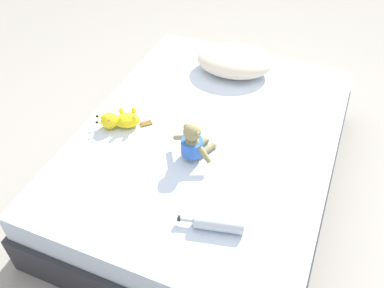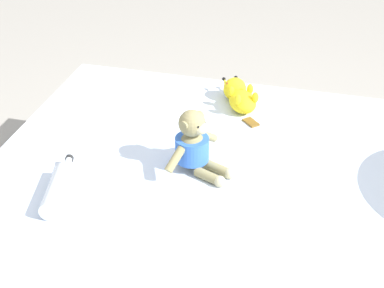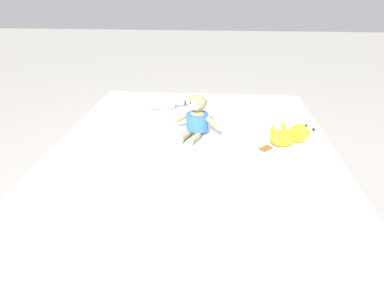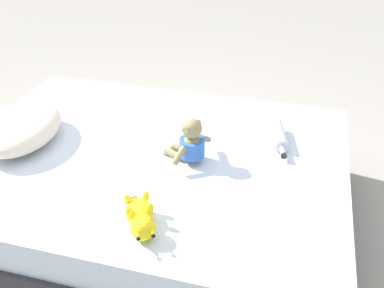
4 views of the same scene
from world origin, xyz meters
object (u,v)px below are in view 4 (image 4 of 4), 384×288
Objects in this scene: bed at (152,188)px; plush_yellow_creature at (141,218)px; pillow at (20,128)px; plush_monkey at (190,144)px; glass_bottle at (279,136)px.

bed is 0.59m from plush_yellow_creature.
plush_monkey reaches higher than pillow.
pillow reaches higher than plush_yellow_creature.
pillow is 1.86× the size of plush_yellow_creature.
pillow is 0.94m from plush_yellow_creature.
glass_bottle is at bearing -75.18° from pillow.
plush_monkey reaches higher than plush_yellow_creature.
plush_monkey is 0.89× the size of plush_yellow_creature.
glass_bottle is (0.34, -1.29, -0.05)m from pillow.
bed is 0.39m from plush_monkey.
bed is at bearing -84.63° from pillow.
plush_monkey is 0.50m from glass_bottle.
plush_monkey is at bearing -86.38° from pillow.
glass_bottle reaches higher than bed.
pillow is at bearing 61.71° from plush_yellow_creature.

